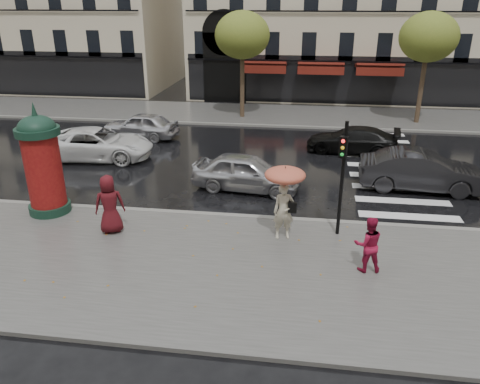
# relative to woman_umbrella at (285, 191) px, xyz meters

# --- Properties ---
(ground) EXTENTS (160.00, 160.00, 0.00)m
(ground) POSITION_rel_woman_umbrella_xyz_m (-1.56, -1.58, -1.74)
(ground) COLOR black
(ground) RESTS_ON ground
(near_sidewalk) EXTENTS (90.00, 7.00, 0.12)m
(near_sidewalk) POSITION_rel_woman_umbrella_xyz_m (-1.56, -2.08, -1.68)
(near_sidewalk) COLOR #474744
(near_sidewalk) RESTS_ON ground
(far_sidewalk) EXTENTS (90.00, 6.00, 0.12)m
(far_sidewalk) POSITION_rel_woman_umbrella_xyz_m (-1.56, 17.42, -1.68)
(far_sidewalk) COLOR #474744
(far_sidewalk) RESTS_ON ground
(near_kerb) EXTENTS (90.00, 0.25, 0.14)m
(near_kerb) POSITION_rel_woman_umbrella_xyz_m (-1.56, 1.42, -1.67)
(near_kerb) COLOR slate
(near_kerb) RESTS_ON ground
(far_kerb) EXTENTS (90.00, 0.25, 0.14)m
(far_kerb) POSITION_rel_woman_umbrella_xyz_m (-1.56, 14.42, -1.67)
(far_kerb) COLOR slate
(far_kerb) RESTS_ON ground
(zebra_crossing) EXTENTS (3.60, 11.75, 0.01)m
(zebra_crossing) POSITION_rel_woman_umbrella_xyz_m (4.44, 8.02, -1.73)
(zebra_crossing) COLOR silver
(zebra_crossing) RESTS_ON ground
(tree_far_left) EXTENTS (3.40, 3.40, 6.64)m
(tree_far_left) POSITION_rel_woman_umbrella_xyz_m (-3.56, 16.42, 3.43)
(tree_far_left) COLOR #38281C
(tree_far_left) RESTS_ON ground
(tree_far_right) EXTENTS (3.40, 3.40, 6.64)m
(tree_far_right) POSITION_rel_woman_umbrella_xyz_m (7.44, 16.42, 3.43)
(tree_far_right) COLOR #38281C
(tree_far_right) RESTS_ON ground
(woman_umbrella) EXTENTS (1.28, 1.28, 2.45)m
(woman_umbrella) POSITION_rel_woman_umbrella_xyz_m (0.00, 0.00, 0.00)
(woman_umbrella) COLOR beige
(woman_umbrella) RESTS_ON near_sidewalk
(woman_red) EXTENTS (0.88, 0.73, 1.65)m
(woman_red) POSITION_rel_woman_umbrella_xyz_m (2.44, -1.66, -0.79)
(woman_red) COLOR maroon
(woman_red) RESTS_ON near_sidewalk
(man_burgundy) EXTENTS (1.13, 0.96, 1.97)m
(man_burgundy) POSITION_rel_woman_umbrella_xyz_m (-5.63, -0.38, -0.63)
(man_burgundy) COLOR #4C0F15
(man_burgundy) RESTS_ON near_sidewalk
(morris_column) EXTENTS (1.48, 1.48, 4.00)m
(morris_column) POSITION_rel_woman_umbrella_xyz_m (-8.48, 0.82, 0.30)
(morris_column) COLOR #122E21
(morris_column) RESTS_ON near_sidewalk
(traffic_light) EXTENTS (0.28, 0.37, 3.77)m
(traffic_light) POSITION_rel_woman_umbrella_xyz_m (1.74, 0.43, 0.67)
(traffic_light) COLOR black
(traffic_light) RESTS_ON near_sidewalk
(car_silver) EXTENTS (4.59, 2.30, 1.50)m
(car_silver) POSITION_rel_woman_umbrella_xyz_m (-1.72, 4.21, -0.99)
(car_silver) COLOR #AFAFB4
(car_silver) RESTS_ON ground
(car_darkgrey) EXTENTS (4.98, 2.01, 1.61)m
(car_darkgrey) POSITION_rel_woman_umbrella_xyz_m (5.30, 5.17, -0.93)
(car_darkgrey) COLOR black
(car_darkgrey) RESTS_ON ground
(car_white) EXTENTS (5.61, 2.94, 1.51)m
(car_white) POSITION_rel_woman_umbrella_xyz_m (-9.45, 7.13, -0.98)
(car_white) COLOR white
(car_white) RESTS_ON ground
(car_black) EXTENTS (4.76, 2.46, 1.32)m
(car_black) POSITION_rel_woman_umbrella_xyz_m (2.96, 9.90, -1.08)
(car_black) COLOR black
(car_black) RESTS_ON ground
(car_far_silver) EXTENTS (4.38, 2.14, 1.44)m
(car_far_silver) POSITION_rel_woman_umbrella_xyz_m (-8.56, 10.98, -1.02)
(car_far_silver) COLOR silver
(car_far_silver) RESTS_ON ground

